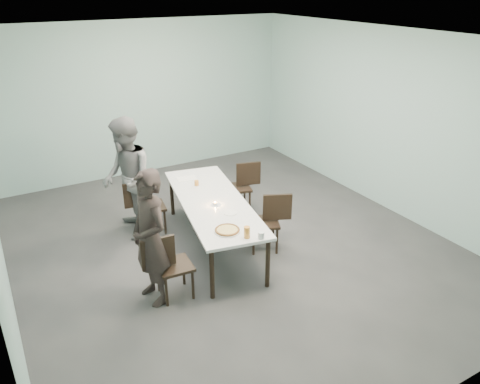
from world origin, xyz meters
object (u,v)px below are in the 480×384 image
chair_far_left (145,203)px  tealight (215,204)px  chair_near_left (168,263)px  side_plate (230,213)px  table (213,204)px  diner_far (127,179)px  pizza (227,230)px  amber_tumbler (197,183)px  diner_near (150,238)px  beer_glass (247,232)px  chair_far_right (242,184)px  chair_near_right (270,218)px  water_tumbler (261,235)px

chair_far_left → tealight: (0.69, -1.05, 0.27)m
chair_near_left → side_plate: 1.16m
table → diner_far: size_ratio=1.46×
pizza → amber_tumbler: amber_tumbler is taller
tealight → chair_near_left: bearing=-145.8°
diner_near → table: bearing=113.9°
diner_near → pizza: diner_near is taller
diner_near → chair_near_left: bearing=61.6°
pizza → amber_tumbler: bearing=79.6°
beer_glass → amber_tumbler: (0.14, 1.77, -0.03)m
chair_near_left → chair_far_left: (0.32, 1.73, 0.00)m
chair_far_left → diner_far: (-0.22, 0.08, 0.43)m
chair_far_left → chair_far_right: bearing=6.3°
chair_near_right → diner_far: diner_far is taller
pizza → chair_far_left: bearing=104.7°
diner_near → side_plate: (1.24, 0.29, -0.11)m
chair_far_left → tealight: 1.28m
diner_near → side_plate: bearing=94.6°
chair_near_right → pizza: chair_near_right is taller
chair_near_left → pizza: 0.84m
diner_far → table: bearing=52.6°
chair_near_left → chair_near_right: size_ratio=1.00×
diner_near → beer_glass: (1.10, -0.39, -0.04)m
side_plate → chair_near_right: bearing=1.4°
chair_far_right → side_plate: size_ratio=4.83×
diner_near → beer_glass: 1.17m
tealight → amber_tumbler: amber_tumbler is taller
chair_far_right → beer_glass: 2.28m
side_plate → water_tumbler: bearing=-89.8°
diner_near → beer_glass: diner_near is taller
pizza → beer_glass: beer_glass is taller
table → diner_near: size_ratio=1.58×
table → pizza: 0.94m
chair_far_left → amber_tumbler: 0.85m
diner_near → water_tumbler: (1.24, -0.49, -0.07)m
table → chair_far_right: bearing=40.3°
pizza → chair_near_right: bearing=25.2°
water_tumbler → tealight: size_ratio=1.61×
table → water_tumbler: water_tumbler is taller
chair_far_left → beer_glass: beer_glass is taller
diner_near → diner_far: size_ratio=0.93×
chair_near_right → beer_glass: (-0.80, -0.70, 0.32)m
diner_near → chair_far_right: bearing=117.5°
pizza → water_tumbler: (0.28, -0.36, 0.03)m
chair_near_left → side_plate: (1.07, 0.35, 0.25)m
chair_far_right → beer_glass: beer_glass is taller
diner_far → amber_tumbler: (0.97, -0.36, -0.14)m
diner_far → tealight: 1.45m
chair_near_left → chair_far_right: (2.01, 1.65, 0.00)m
diner_far → side_plate: bearing=42.2°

